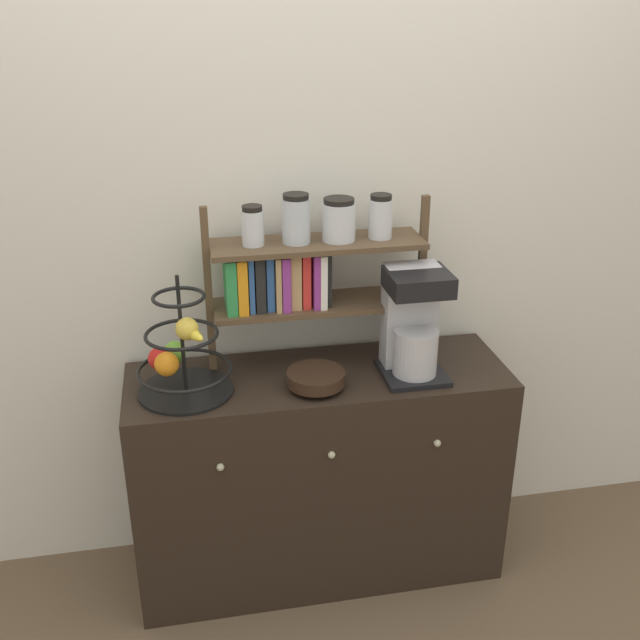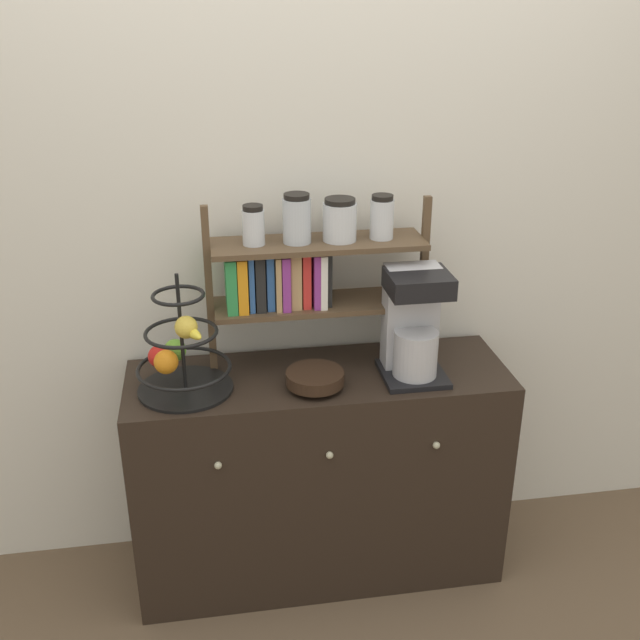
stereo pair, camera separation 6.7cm
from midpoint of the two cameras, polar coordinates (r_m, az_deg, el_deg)
ground_plane at (r=2.79m, az=1.38°, el=-20.76°), size 12.00×12.00×0.00m
wall_back at (r=2.53m, az=-0.26°, el=8.75°), size 7.00×0.05×2.60m
sideboard at (r=2.69m, az=0.64°, el=-11.64°), size 1.27×0.44×0.79m
coffee_maker at (r=2.44m, az=7.92°, el=-0.31°), size 0.21×0.22×0.37m
fruit_stand at (r=2.37m, az=-9.85°, el=-2.64°), size 0.30×0.30×0.39m
wooden_bowl at (r=2.39m, az=0.42°, el=-4.48°), size 0.19×0.19×0.06m
shelf_hutch at (r=2.42m, az=-0.68°, el=4.31°), size 0.73×0.20×0.59m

